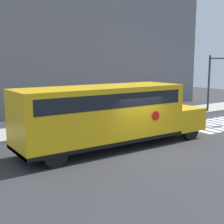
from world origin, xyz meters
The scene contains 6 objects.
ground_plane centered at (0.00, 0.00, 0.00)m, with size 60.00×60.00×0.00m, color #333335.
sidewalk_strip centered at (0.00, 6.50, 0.07)m, with size 44.00×3.00×0.15m.
building_backdrop centered at (0.00, 13.00, 5.03)m, with size 32.00×4.00×10.05m.
crosswalk_stripes centered at (8.11, 2.00, 0.00)m, with size 5.40×3.20×0.01m.
school_bus centered at (-0.97, 1.33, 1.72)m, with size 9.99×2.57×2.99m.
stop_sign centered at (8.14, 5.87, 1.55)m, with size 0.63×0.10×2.39m.
Camera 1 is at (-9.05, -10.73, 4.17)m, focal length 50.00 mm.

